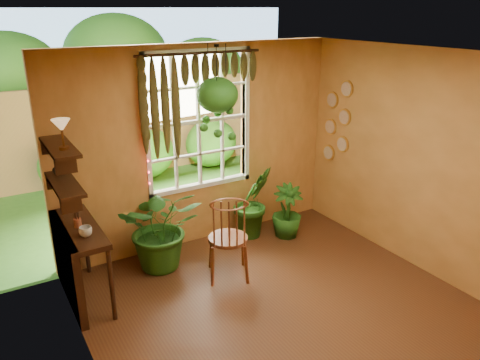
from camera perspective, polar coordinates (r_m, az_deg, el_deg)
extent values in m
plane|color=#4F2C16|center=(5.17, 7.18, -16.85)|extent=(4.50, 4.50, 0.00)
plane|color=silver|center=(4.15, 8.85, 14.39)|extent=(4.50, 4.50, 0.00)
plane|color=#D59649|center=(6.29, -4.86, 3.99)|extent=(4.00, 0.00, 4.00)
plane|color=#D59649|center=(3.70, -17.52, -9.16)|extent=(0.00, 4.50, 4.50)
plane|color=#D59649|center=(5.89, 23.40, 1.18)|extent=(0.00, 4.50, 4.50)
cube|color=white|center=(6.23, -5.08, 7.15)|extent=(1.52, 0.10, 1.86)
cube|color=white|center=(6.26, -5.20, 7.20)|extent=(1.38, 0.01, 1.78)
cylinder|color=black|center=(5.99, -4.87, 15.16)|extent=(1.70, 0.04, 0.04)
cube|color=black|center=(5.36, -19.12, -5.64)|extent=(0.40, 1.20, 0.06)
cube|color=black|center=(5.52, -20.25, -9.88)|extent=(0.08, 1.18, 0.90)
cylinder|color=black|center=(5.12, -15.39, -12.12)|extent=(0.05, 0.05, 0.86)
cylinder|color=black|center=(6.06, -18.32, -7.07)|extent=(0.05, 0.05, 0.86)
cube|color=black|center=(5.15, -20.60, -0.47)|extent=(0.25, 0.90, 0.04)
cube|color=black|center=(5.03, -21.16, 3.80)|extent=(0.25, 0.90, 0.04)
cube|color=#295919|center=(11.21, -16.01, 3.30)|extent=(14.00, 10.00, 0.04)
cube|color=olive|center=(9.30, -13.56, 5.99)|extent=(12.00, 0.10, 1.80)
plane|color=#89B4E5|center=(12.62, -18.96, 12.15)|extent=(12.00, 0.00, 12.00)
cylinder|color=brown|center=(5.66, -1.47, -7.16)|extent=(0.64, 0.64, 0.04)
torus|color=brown|center=(5.24, -1.34, -2.90)|extent=(0.43, 0.23, 0.45)
imported|color=#184913|center=(5.91, -9.53, -5.64)|extent=(1.23, 1.15, 1.11)
imported|color=#184913|center=(6.64, 1.61, -2.67)|extent=(0.58, 0.47, 1.04)
imported|color=#184913|center=(6.70, 5.76, -3.81)|extent=(0.53, 0.53, 0.77)
ellipsoid|color=black|center=(5.93, -2.77, 9.57)|extent=(0.31, 0.31, 0.19)
ellipsoid|color=#184913|center=(5.92, -2.78, 10.30)|extent=(0.52, 0.52, 0.45)
imported|color=silver|center=(5.07, -18.31, -5.99)|extent=(0.16, 0.16, 0.10)
imported|color=beige|center=(5.76, -19.47, -2.92)|extent=(0.15, 0.15, 0.11)
cylinder|color=brown|center=(5.31, -19.18, -4.94)|extent=(0.08, 0.08, 0.10)
imported|color=#B2AD99|center=(5.39, -21.27, 1.33)|extent=(0.16, 0.16, 0.13)
cylinder|color=#573419|center=(4.85, -20.64, 3.69)|extent=(0.10, 0.10, 0.03)
cylinder|color=#573419|center=(4.82, -20.78, 4.76)|extent=(0.02, 0.02, 0.18)
cone|color=slate|center=(4.79, -20.97, 6.24)|extent=(0.18, 0.18, 0.12)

